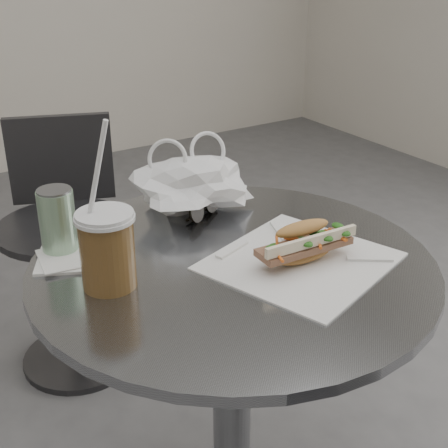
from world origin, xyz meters
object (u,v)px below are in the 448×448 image
drink_can (58,222)px  banh_mi (303,243)px  sunglasses (203,208)px  chair_far (70,261)px  iced_coffee (107,248)px  cafe_table (232,378)px

drink_can → banh_mi: bearing=-37.6°
banh_mi → drink_can: size_ratio=1.81×
sunglasses → drink_can: bearing=151.9°
chair_far → drink_can: (-0.22, -0.67, 0.45)m
chair_far → banh_mi: (0.15, -0.95, 0.43)m
chair_far → iced_coffee: size_ratio=2.64×
cafe_table → drink_can: drink_can is taller
chair_far → sunglasses: 0.79m
iced_coffee → sunglasses: (0.29, 0.16, -0.05)m
chair_far → sunglasses: bearing=118.6°
banh_mi → iced_coffee: (-0.33, 0.11, 0.03)m
banh_mi → sunglasses: (-0.05, 0.28, -0.02)m
banh_mi → iced_coffee: bearing=163.7°
chair_far → drink_can: 0.84m
banh_mi → cafe_table: bearing=147.1°
cafe_table → chair_far: 0.88m
banh_mi → drink_can: bearing=145.0°
banh_mi → chair_far: bearing=101.4°
cafe_table → chair_far: (-0.04, 0.87, -0.11)m
banh_mi → iced_coffee: iced_coffee is taller
banh_mi → sunglasses: 0.28m
iced_coffee → cafe_table: bearing=-9.9°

